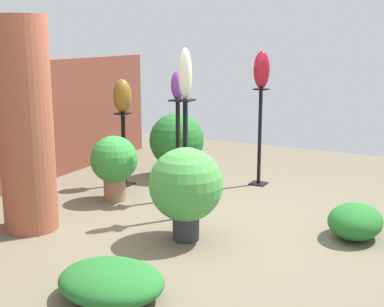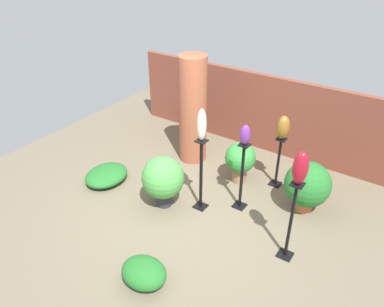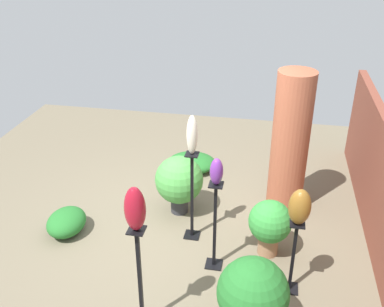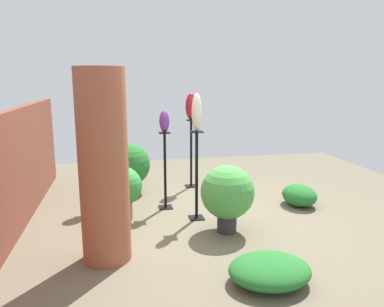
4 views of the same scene
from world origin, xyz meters
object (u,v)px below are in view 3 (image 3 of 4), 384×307
Objects in this scene: art_vase_ivory at (192,135)px; potted_plant_mid_right at (253,294)px; brick_pillar at (290,143)px; art_vase_ruby at (135,209)px; art_vase_bronze at (300,207)px; potted_plant_walkway_edge at (179,181)px; pedestal_bronze at (293,260)px; pedestal_violet at (215,230)px; potted_plant_near_pillar at (270,224)px; pedestal_ruby at (140,283)px; art_vase_violet at (216,172)px; pedestal_ivory at (192,200)px.

art_vase_ivory reaches higher than potted_plant_mid_right.
brick_pillar reaches higher than art_vase_ruby.
potted_plant_walkway_edge is (-1.27, -1.55, -0.61)m from art_vase_bronze.
art_vase_ivory is (-0.75, -1.27, 1.07)m from pedestal_bronze.
pedestal_bronze is (1.71, 0.08, -0.60)m from brick_pillar.
pedestal_violet is 1.23m from potted_plant_walkway_edge.
art_vase_ruby is 0.53× the size of potted_plant_mid_right.
pedestal_violet is 2.53× the size of art_vase_ruby.
pedestal_ruby is at bearing -41.58° from potted_plant_near_pillar.
potted_plant_walkway_edge is (0.44, -1.47, -0.51)m from brick_pillar.
art_vase_ivory is at bearing -144.42° from art_vase_violet.
pedestal_ivory is at bearing -144.42° from pedestal_violet.
art_vase_bronze is at bearing 75.46° from pedestal_violet.
art_vase_ivory reaches higher than pedestal_bronze.
pedestal_ruby is (1.54, -0.23, -0.01)m from pedestal_ivory.
potted_plant_mid_right is at bearing 97.52° from pedestal_ruby.
pedestal_bronze is at bearing 90.00° from art_vase_bronze.
potted_plant_near_pillar is (-0.59, -0.27, -0.67)m from art_vase_bronze.
art_vase_bronze is 0.48× the size of potted_plant_walkway_edge.
art_vase_bronze is 1.51m from art_vase_ivory.
art_vase_ivory is at bearing -50.96° from brick_pillar.
pedestal_bronze reaches higher than potted_plant_walkway_edge.
pedestal_bronze is 2.01× the size of art_vase_ruby.
art_vase_ruby reaches higher than art_vase_bronze.
potted_plant_near_pillar is (0.69, 1.28, -0.06)m from potted_plant_walkway_edge.
art_vase_violet reaches higher than pedestal_ivory.
art_vase_ruby is (1.54, -0.23, -0.04)m from art_vase_ivory.
art_vase_ruby is 1.43× the size of art_vase_violet.
art_vase_violet is 1.46m from potted_plant_walkway_edge.
pedestal_ivory reaches higher than pedestal_ruby.
brick_pillar is 1.76m from pedestal_violet.
potted_plant_walkway_edge is at bearing -151.68° from pedestal_ivory.
pedestal_ivory is at bearing -50.96° from brick_pillar.
potted_plant_near_pillar is (-1.23, 0.12, -0.03)m from potted_plant_mid_right.
pedestal_bronze is 1.82× the size of art_vase_ivory.
art_vase_violet reaches higher than pedestal_ruby.
art_vase_violet is 0.37× the size of potted_plant_mid_right.
pedestal_ivory is 3.86× the size of art_vase_violet.
potted_plant_walkway_edge is (-0.53, -0.28, -0.97)m from art_vase_ivory.
art_vase_bronze is at bearing 59.47° from pedestal_ivory.
art_vase_bronze reaches higher than potted_plant_mid_right.
brick_pillar is 6.39× the size of art_vase_violet.
pedestal_ivory is at bearing -90.00° from art_vase_ivory.
pedestal_ivory is at bearing 171.63° from art_vase_ruby.
art_vase_bronze is 0.95m from art_vase_violet.
art_vase_bronze is at bearing -90.00° from pedestal_bronze.
art_vase_ivory reaches higher than art_vase_violet.
art_vase_bronze reaches higher than pedestal_violet.
pedestal_ruby is 2.66× the size of art_vase_ruby.
art_vase_ivory is 0.67× the size of potted_plant_near_pillar.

